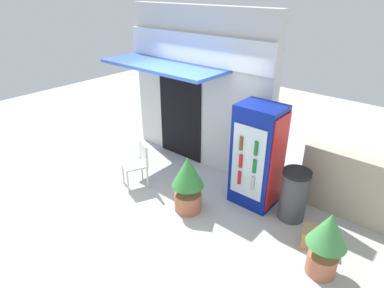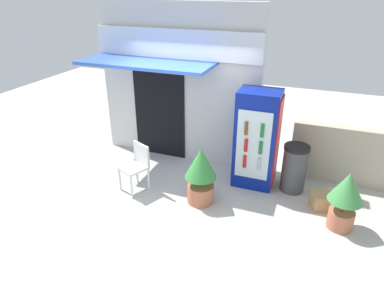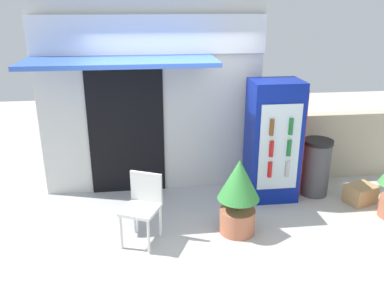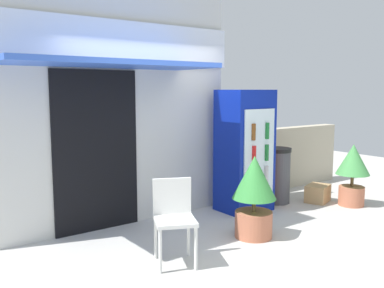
{
  "view_description": "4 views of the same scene",
  "coord_description": "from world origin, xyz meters",
  "px_view_note": "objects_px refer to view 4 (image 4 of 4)",
  "views": [
    {
      "loc": [
        3.79,
        -3.57,
        3.59
      ],
      "look_at": [
        0.36,
        0.48,
        0.98
      ],
      "focal_mm": 30.68,
      "sensor_mm": 36.0,
      "label": 1
    },
    {
      "loc": [
        2.37,
        -4.81,
        3.53
      ],
      "look_at": [
        0.44,
        0.25,
        0.95
      ],
      "focal_mm": 31.89,
      "sensor_mm": 36.0,
      "label": 2
    },
    {
      "loc": [
        -0.46,
        -4.55,
        2.92
      ],
      "look_at": [
        0.16,
        0.43,
        1.11
      ],
      "focal_mm": 37.2,
      "sensor_mm": 36.0,
      "label": 3
    },
    {
      "loc": [
        -2.98,
        -3.72,
        1.86
      ],
      "look_at": [
        0.16,
        0.52,
        1.17
      ],
      "focal_mm": 39.6,
      "sensor_mm": 36.0,
      "label": 4
    }
  ],
  "objects_px": {
    "plastic_chair": "(174,214)",
    "potted_plant_near_shop": "(254,192)",
    "trash_bin": "(277,175)",
    "drink_cooler": "(245,151)",
    "cardboard_box": "(318,193)",
    "potted_plant_curbside": "(353,169)"
  },
  "relations": [
    {
      "from": "potted_plant_curbside",
      "to": "trash_bin",
      "type": "distance_m",
      "value": 1.19
    },
    {
      "from": "potted_plant_near_shop",
      "to": "trash_bin",
      "type": "bearing_deg",
      "value": 33.15
    },
    {
      "from": "trash_bin",
      "to": "drink_cooler",
      "type": "bearing_deg",
      "value": -179.33
    },
    {
      "from": "potted_plant_near_shop",
      "to": "trash_bin",
      "type": "height_order",
      "value": "potted_plant_near_shop"
    },
    {
      "from": "drink_cooler",
      "to": "cardboard_box",
      "type": "bearing_deg",
      "value": -16.08
    },
    {
      "from": "plastic_chair",
      "to": "cardboard_box",
      "type": "height_order",
      "value": "plastic_chair"
    },
    {
      "from": "potted_plant_near_shop",
      "to": "cardboard_box",
      "type": "distance_m",
      "value": 2.18
    },
    {
      "from": "drink_cooler",
      "to": "potted_plant_curbside",
      "type": "bearing_deg",
      "value": -28.36
    },
    {
      "from": "potted_plant_near_shop",
      "to": "cardboard_box",
      "type": "relative_size",
      "value": 2.44
    },
    {
      "from": "trash_bin",
      "to": "potted_plant_curbside",
      "type": "bearing_deg",
      "value": -45.59
    },
    {
      "from": "drink_cooler",
      "to": "potted_plant_curbside",
      "type": "xyz_separation_m",
      "value": [
        1.55,
        -0.84,
        -0.33
      ]
    },
    {
      "from": "plastic_chair",
      "to": "potted_plant_near_shop",
      "type": "relative_size",
      "value": 0.86
    },
    {
      "from": "drink_cooler",
      "to": "cardboard_box",
      "type": "height_order",
      "value": "drink_cooler"
    },
    {
      "from": "potted_plant_near_shop",
      "to": "potted_plant_curbside",
      "type": "bearing_deg",
      "value": 2.87
    },
    {
      "from": "drink_cooler",
      "to": "trash_bin",
      "type": "bearing_deg",
      "value": 0.67
    },
    {
      "from": "drink_cooler",
      "to": "cardboard_box",
      "type": "xyz_separation_m",
      "value": [
        1.31,
        -0.38,
        -0.78
      ]
    },
    {
      "from": "potted_plant_curbside",
      "to": "cardboard_box",
      "type": "distance_m",
      "value": 0.69
    },
    {
      "from": "potted_plant_near_shop",
      "to": "cardboard_box",
      "type": "xyz_separation_m",
      "value": [
        2.06,
        0.58,
        -0.44
      ]
    },
    {
      "from": "potted_plant_near_shop",
      "to": "plastic_chair",
      "type": "bearing_deg",
      "value": -178.66
    },
    {
      "from": "drink_cooler",
      "to": "potted_plant_curbside",
      "type": "height_order",
      "value": "drink_cooler"
    },
    {
      "from": "trash_bin",
      "to": "cardboard_box",
      "type": "height_order",
      "value": "trash_bin"
    },
    {
      "from": "trash_bin",
      "to": "potted_plant_near_shop",
      "type": "bearing_deg",
      "value": -146.85
    }
  ]
}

